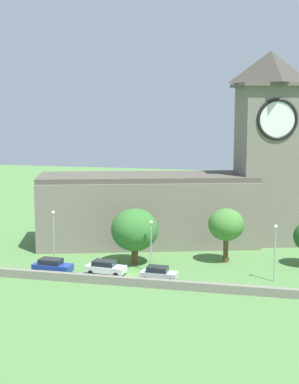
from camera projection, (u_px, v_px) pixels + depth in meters
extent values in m
plane|color=#517F42|center=(154.00, 246.00, 82.31)|extent=(200.00, 200.00, 0.00)
cube|color=slate|center=(147.00, 212.00, 83.07)|extent=(32.66, 19.29, 9.39)
cube|color=#524C43|center=(147.00, 177.00, 82.32)|extent=(32.41, 18.49, 0.70)
cube|color=slate|center=(268.00, 166.00, 83.30)|extent=(10.35, 10.35, 22.54)
cube|color=#5B554B|center=(270.00, 85.00, 81.59)|extent=(12.00, 12.00, 0.50)
pyramid|color=#403C35|center=(271.00, 67.00, 81.22)|extent=(10.86, 10.86, 4.54)
cylinder|color=white|center=(277.00, 119.00, 78.17)|extent=(5.07, 1.70, 5.28)
torus|color=black|center=(277.00, 119.00, 78.17)|extent=(5.63, 2.18, 5.75)
cylinder|color=white|center=(298.00, 119.00, 82.58)|extent=(1.70, 5.07, 5.28)
torus|color=black|center=(298.00, 119.00, 82.58)|extent=(2.18, 5.63, 5.75)
cube|color=gray|center=(116.00, 281.00, 64.17)|extent=(50.12, 0.70, 0.96)
cube|color=#233D9E|center=(53.00, 267.00, 68.65)|extent=(4.82, 2.24, 0.80)
cube|color=#1E232B|center=(51.00, 261.00, 68.61)|extent=(2.74, 1.87, 0.63)
cylinder|color=black|center=(68.00, 269.00, 69.15)|extent=(0.66, 0.39, 0.64)
cylinder|color=black|center=(61.00, 274.00, 67.32)|extent=(0.66, 0.39, 0.64)
cylinder|color=black|center=(45.00, 267.00, 70.09)|extent=(0.66, 0.39, 0.64)
cylinder|color=black|center=(37.00, 271.00, 68.26)|extent=(0.66, 0.39, 0.64)
cube|color=silver|center=(106.00, 269.00, 68.14)|extent=(4.82, 2.22, 0.75)
cube|color=#1E232B|center=(104.00, 263.00, 68.11)|extent=(2.74, 1.84, 0.59)
cylinder|color=black|center=(121.00, 271.00, 68.60)|extent=(0.62, 0.38, 0.60)
cylinder|color=black|center=(116.00, 275.00, 66.83)|extent=(0.62, 0.38, 0.60)
cylinder|color=black|center=(97.00, 269.00, 69.56)|extent=(0.62, 0.38, 0.60)
cylinder|color=black|center=(91.00, 273.00, 67.79)|extent=(0.62, 0.38, 0.60)
cube|color=silver|center=(159.00, 275.00, 65.56)|extent=(4.21, 1.90, 0.77)
cube|color=#1E232B|center=(158.00, 269.00, 65.51)|extent=(2.37, 1.64, 0.61)
cylinder|color=black|center=(173.00, 277.00, 66.12)|extent=(0.62, 0.34, 0.61)
cylinder|color=black|center=(170.00, 281.00, 64.39)|extent=(0.62, 0.34, 0.61)
cylinder|color=black|center=(149.00, 275.00, 66.84)|extent=(0.62, 0.34, 0.61)
cylinder|color=black|center=(145.00, 280.00, 65.11)|extent=(0.62, 0.34, 0.61)
cylinder|color=#9EA0A5|center=(54.00, 240.00, 71.73)|extent=(0.14, 0.14, 6.52)
sphere|color=#F4EFCC|center=(53.00, 212.00, 71.21)|extent=(0.44, 0.44, 0.44)
cylinder|color=#9EA0A5|center=(151.00, 248.00, 68.80)|extent=(0.14, 0.14, 5.88)
sphere|color=#F4EFCC|center=(151.00, 222.00, 68.33)|extent=(0.44, 0.44, 0.44)
cylinder|color=#9EA0A5|center=(275.00, 255.00, 64.94)|extent=(0.14, 0.14, 6.19)
sphere|color=#F4EFCC|center=(276.00, 227.00, 64.45)|extent=(0.44, 0.44, 0.44)
cylinder|color=brown|center=(226.00, 250.00, 73.30)|extent=(0.64, 0.64, 3.21)
ellipsoid|color=#427A33|center=(226.00, 224.00, 72.81)|extent=(4.58, 4.58, 4.12)
cylinder|color=brown|center=(135.00, 256.00, 72.50)|extent=(0.83, 0.83, 2.21)
ellipsoid|color=#33702D|center=(135.00, 230.00, 72.00)|extent=(5.96, 5.96, 5.36)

